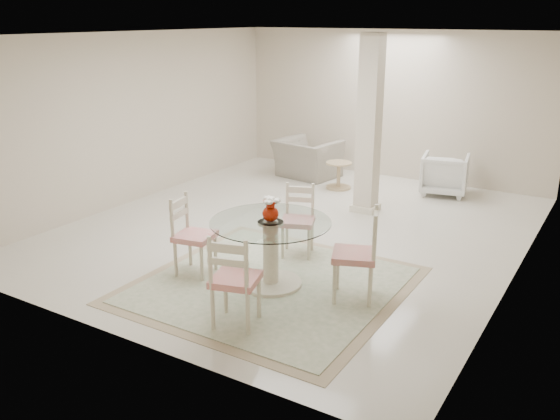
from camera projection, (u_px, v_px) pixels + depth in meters
The scene contains 13 objects.
ground at pixel (297, 229), 8.54m from camera, with size 7.00×7.00×0.00m, color silver.
room_shell at pixel (298, 99), 7.96m from camera, with size 6.02×7.02×2.71m.
column at pixel (369, 125), 8.92m from camera, with size 0.30×0.30×2.70m, color beige.
area_rug at pixel (271, 285), 6.75m from camera, with size 2.86×2.86×0.02m.
dining_table at pixel (271, 253), 6.63m from camera, with size 1.34×1.34×0.77m.
red_vase at pixel (271, 209), 6.46m from camera, with size 0.21×0.20×0.28m.
dining_chair_east at pixel (361, 248), 6.24m from camera, with size 0.59×0.59×1.13m.
dining_chair_north at pixel (298, 215), 7.49m from camera, with size 0.52×0.52×1.01m.
dining_chair_west at pixel (189, 229), 6.91m from camera, with size 0.49×0.49×1.05m.
dining_chair_south at pixel (233, 274), 5.66m from camera, with size 0.54×0.54×1.09m.
recliner_taupe at pixel (307, 158), 11.20m from camera, with size 1.09×0.95×0.71m, color gray.
armchair_white at pixel (445, 174), 10.11m from camera, with size 0.75×0.77×0.70m, color white.
side_table at pixel (339, 176), 10.47m from camera, with size 0.46×0.46×0.48m.
Camera 1 is at (3.97, -6.98, 2.93)m, focal length 38.00 mm.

